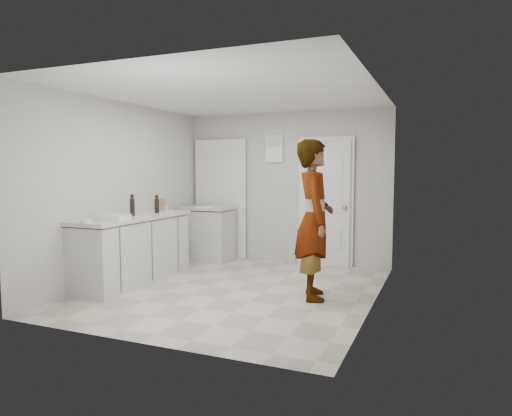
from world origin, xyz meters
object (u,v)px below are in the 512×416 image
at_px(cake_mix_box, 163,204).
at_px(oil_cruet_b, 132,205).
at_px(oil_cruet_a, 157,204).
at_px(baking_dish, 113,217).
at_px(person, 314,220).
at_px(spice_jar, 166,209).
at_px(egg_bowl, 86,221).

relative_size(cake_mix_box, oil_cruet_b, 0.63).
bearing_deg(oil_cruet_a, cake_mix_box, 112.90).
height_order(oil_cruet_a, baking_dish, oil_cruet_a).
xyz_separation_m(person, spice_jar, (-2.39, 0.45, 0.01)).
bearing_deg(egg_bowl, oil_cruet_a, 87.73).
bearing_deg(spice_jar, oil_cruet_a, -95.02).
relative_size(person, spice_jar, 21.47).
height_order(cake_mix_box, oil_cruet_a, oil_cruet_a).
xyz_separation_m(spice_jar, baking_dish, (-0.02, -1.16, -0.01)).
bearing_deg(egg_bowl, cake_mix_box, 94.28).
relative_size(spice_jar, baking_dish, 0.22).
xyz_separation_m(cake_mix_box, egg_bowl, (0.13, -1.80, -0.07)).
height_order(spice_jar, egg_bowl, spice_jar).
bearing_deg(egg_bowl, person, 24.35).
bearing_deg(egg_bowl, spice_jar, 87.36).
relative_size(spice_jar, egg_bowl, 0.75).
bearing_deg(egg_bowl, baking_dish, 82.32).
relative_size(oil_cruet_a, oil_cruet_b, 0.91).
xyz_separation_m(cake_mix_box, spice_jar, (0.21, -0.24, -0.05)).
relative_size(person, cake_mix_box, 10.28).
bearing_deg(oil_cruet_a, baking_dish, -90.00).
bearing_deg(oil_cruet_a, oil_cruet_b, -101.12).
relative_size(person, oil_cruet_a, 7.13).
bearing_deg(oil_cruet_a, spice_jar, 84.98).
distance_m(oil_cruet_a, oil_cruet_b, 0.46).
distance_m(cake_mix_box, oil_cruet_b, 0.90).
xyz_separation_m(oil_cruet_a, egg_bowl, (-0.05, -1.35, -0.10)).
distance_m(oil_cruet_a, egg_bowl, 1.36).
xyz_separation_m(person, oil_cruet_a, (-2.41, 0.24, 0.10)).
distance_m(baking_dish, egg_bowl, 0.40).
bearing_deg(oil_cruet_a, egg_bowl, -92.27).
xyz_separation_m(spice_jar, egg_bowl, (-0.07, -1.56, -0.02)).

